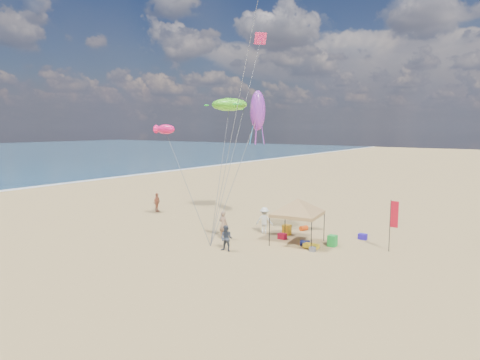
{
  "coord_description": "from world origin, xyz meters",
  "views": [
    {
      "loc": [
        15.86,
        -19.29,
        7.46
      ],
      "look_at": [
        0.0,
        3.0,
        4.0
      ],
      "focal_mm": 31.49,
      "sensor_mm": 36.0,
      "label": 1
    }
  ],
  "objects_px": {
    "canopy_tent": "(298,200)",
    "person_near_b": "(226,238)",
    "cooler_blue": "(363,237)",
    "person_near_c": "(264,220)",
    "beach_cart": "(311,246)",
    "person_near_a": "(223,225)",
    "person_far_a": "(157,202)",
    "feather_flag": "(393,218)",
    "chair_green": "(332,241)",
    "chair_yellow": "(287,230)",
    "cooler_red": "(282,236)"
  },
  "relations": [
    {
      "from": "person_far_a",
      "to": "cooler_blue",
      "type": "bearing_deg",
      "value": -102.0
    },
    {
      "from": "person_near_a",
      "to": "beach_cart",
      "type": "bearing_deg",
      "value": -169.67
    },
    {
      "from": "cooler_blue",
      "to": "chair_green",
      "type": "distance_m",
      "value": 2.88
    },
    {
      "from": "feather_flag",
      "to": "person_near_b",
      "type": "bearing_deg",
      "value": -145.55
    },
    {
      "from": "feather_flag",
      "to": "chair_green",
      "type": "xyz_separation_m",
      "value": [
        -3.4,
        -0.9,
        -1.76
      ]
    },
    {
      "from": "chair_green",
      "to": "person_near_c",
      "type": "distance_m",
      "value": 5.23
    },
    {
      "from": "beach_cart",
      "to": "person_near_a",
      "type": "distance_m",
      "value": 6.05
    },
    {
      "from": "chair_yellow",
      "to": "beach_cart",
      "type": "xyz_separation_m",
      "value": [
        2.93,
        -2.19,
        -0.15
      ]
    },
    {
      "from": "beach_cart",
      "to": "person_near_c",
      "type": "relative_size",
      "value": 0.48
    },
    {
      "from": "cooler_red",
      "to": "person_far_a",
      "type": "xyz_separation_m",
      "value": [
        -13.61,
        1.55,
        0.65
      ]
    },
    {
      "from": "feather_flag",
      "to": "person_near_c",
      "type": "bearing_deg",
      "value": -175.53
    },
    {
      "from": "person_near_c",
      "to": "beach_cart",
      "type": "bearing_deg",
      "value": 144.13
    },
    {
      "from": "chair_green",
      "to": "person_far_a",
      "type": "xyz_separation_m",
      "value": [
        -17.03,
        1.21,
        0.49
      ]
    },
    {
      "from": "canopy_tent",
      "to": "feather_flag",
      "type": "height_order",
      "value": "canopy_tent"
    },
    {
      "from": "feather_flag",
      "to": "cooler_red",
      "type": "distance_m",
      "value": 7.19
    },
    {
      "from": "cooler_blue",
      "to": "beach_cart",
      "type": "height_order",
      "value": "cooler_blue"
    },
    {
      "from": "person_near_c",
      "to": "cooler_blue",
      "type": "bearing_deg",
      "value": -174.31
    },
    {
      "from": "cooler_blue",
      "to": "person_near_a",
      "type": "relative_size",
      "value": 0.28
    },
    {
      "from": "chair_green",
      "to": "person_near_b",
      "type": "xyz_separation_m",
      "value": [
        -4.79,
        -4.72,
        0.44
      ]
    },
    {
      "from": "person_near_b",
      "to": "person_far_a",
      "type": "xyz_separation_m",
      "value": [
        -12.24,
        5.92,
        0.05
      ]
    },
    {
      "from": "chair_yellow",
      "to": "beach_cart",
      "type": "bearing_deg",
      "value": -36.71
    },
    {
      "from": "cooler_blue",
      "to": "person_near_c",
      "type": "height_order",
      "value": "person_near_c"
    },
    {
      "from": "cooler_red",
      "to": "beach_cart",
      "type": "bearing_deg",
      "value": -21.14
    },
    {
      "from": "feather_flag",
      "to": "beach_cart",
      "type": "xyz_separation_m",
      "value": [
        -4.21,
        -2.25,
        -1.91
      ]
    },
    {
      "from": "canopy_tent",
      "to": "cooler_red",
      "type": "xyz_separation_m",
      "value": [
        -1.31,
        0.36,
        -2.65
      ]
    },
    {
      "from": "person_near_b",
      "to": "person_near_c",
      "type": "height_order",
      "value": "person_near_c"
    },
    {
      "from": "person_near_c",
      "to": "chair_yellow",
      "type": "bearing_deg",
      "value": -173.28
    },
    {
      "from": "beach_cart",
      "to": "person_near_b",
      "type": "distance_m",
      "value": 5.25
    },
    {
      "from": "canopy_tent",
      "to": "person_near_b",
      "type": "distance_m",
      "value": 5.24
    },
    {
      "from": "chair_yellow",
      "to": "person_far_a",
      "type": "relative_size",
      "value": 0.42
    },
    {
      "from": "feather_flag",
      "to": "person_near_a",
      "type": "relative_size",
      "value": 1.67
    },
    {
      "from": "feather_flag",
      "to": "beach_cart",
      "type": "relative_size",
      "value": 3.52
    },
    {
      "from": "person_near_c",
      "to": "person_near_a",
      "type": "bearing_deg",
      "value": 45.92
    },
    {
      "from": "chair_green",
      "to": "person_near_c",
      "type": "bearing_deg",
      "value": 177.47
    },
    {
      "from": "chair_green",
      "to": "person_near_b",
      "type": "bearing_deg",
      "value": -135.42
    },
    {
      "from": "cooler_blue",
      "to": "person_near_b",
      "type": "height_order",
      "value": "person_near_b"
    },
    {
      "from": "chair_yellow",
      "to": "feather_flag",
      "type": "bearing_deg",
      "value": 0.51
    },
    {
      "from": "cooler_blue",
      "to": "chair_green",
      "type": "height_order",
      "value": "chair_green"
    },
    {
      "from": "person_near_b",
      "to": "person_near_c",
      "type": "bearing_deg",
      "value": 85.12
    },
    {
      "from": "person_far_a",
      "to": "person_near_b",
      "type": "bearing_deg",
      "value": -132.54
    },
    {
      "from": "cooler_blue",
      "to": "beach_cart",
      "type": "xyz_separation_m",
      "value": [
        -1.81,
        -4.05,
        0.01
      ]
    },
    {
      "from": "feather_flag",
      "to": "person_far_a",
      "type": "relative_size",
      "value": 1.88
    },
    {
      "from": "feather_flag",
      "to": "cooler_blue",
      "type": "height_order",
      "value": "feather_flag"
    },
    {
      "from": "feather_flag",
      "to": "cooler_blue",
      "type": "distance_m",
      "value": 3.56
    },
    {
      "from": "cooler_blue",
      "to": "person_near_a",
      "type": "xyz_separation_m",
      "value": [
        -7.68,
        -5.27,
        0.76
      ]
    },
    {
      "from": "beach_cart",
      "to": "person_far_a",
      "type": "xyz_separation_m",
      "value": [
        -16.22,
        2.56,
        0.64
      ]
    },
    {
      "from": "feather_flag",
      "to": "chair_yellow",
      "type": "xyz_separation_m",
      "value": [
        -7.14,
        -0.06,
        -1.76
      ]
    },
    {
      "from": "person_far_a",
      "to": "cooler_red",
      "type": "bearing_deg",
      "value": -113.21
    },
    {
      "from": "chair_green",
      "to": "person_near_a",
      "type": "height_order",
      "value": "person_near_a"
    },
    {
      "from": "chair_green",
      "to": "person_near_a",
      "type": "distance_m",
      "value": 7.18
    }
  ]
}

